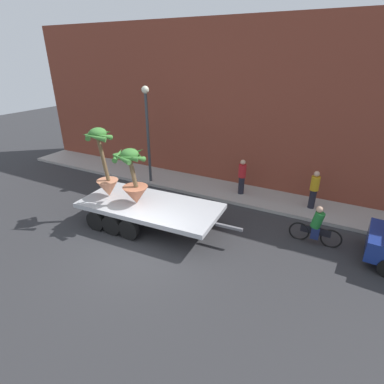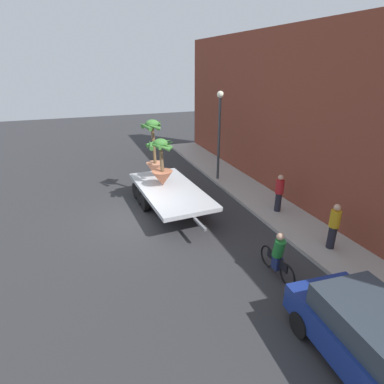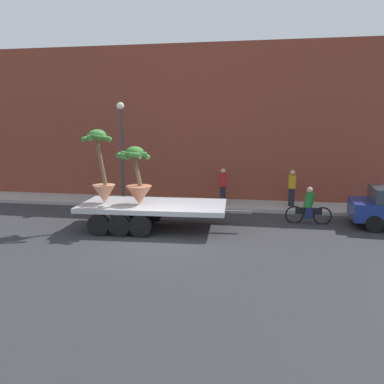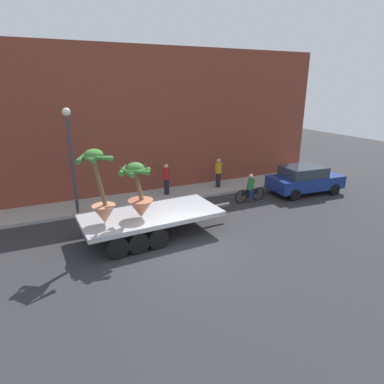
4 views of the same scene
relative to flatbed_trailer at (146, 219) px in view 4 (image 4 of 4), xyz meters
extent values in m
plane|color=#2D2D30|center=(0.95, -1.70, -0.77)|extent=(60.00, 60.00, 0.00)
cube|color=#A39E99|center=(0.95, 4.40, -0.69)|extent=(24.00, 2.20, 0.15)
cube|color=brown|center=(0.95, 6.10, 3.18)|extent=(24.00, 1.20, 7.89)
cube|color=#B7BABF|center=(0.24, 0.01, 0.12)|extent=(5.66, 2.81, 0.18)
cylinder|color=black|center=(-1.59, 1.09, -0.37)|extent=(0.81, 0.26, 0.80)
cylinder|color=black|center=(-1.46, -1.26, -0.37)|extent=(0.81, 0.26, 0.80)
cylinder|color=black|center=(-0.82, 1.13, -0.37)|extent=(0.81, 0.26, 0.80)
cylinder|color=black|center=(-0.69, -1.21, -0.37)|extent=(0.81, 0.26, 0.80)
cylinder|color=black|center=(-0.04, 1.17, -0.37)|extent=(0.81, 0.26, 0.80)
cylinder|color=black|center=(0.08, -1.17, -0.37)|extent=(0.81, 0.26, 0.80)
cube|color=slate|center=(3.50, 0.19, -0.03)|extent=(1.00, 0.16, 0.10)
cone|color=#B26647|center=(-0.25, -0.19, 0.57)|extent=(0.98, 0.98, 0.71)
cylinder|color=brown|center=(-0.32, -0.19, 1.56)|extent=(0.39, 0.17, 1.29)
ellipsoid|color=#428438|center=(-0.38, -0.19, 2.20)|extent=(0.66, 0.66, 0.41)
cone|color=#428438|center=(-0.01, -0.23, 2.13)|extent=(0.28, 0.79, 0.47)
cone|color=#428438|center=(-0.14, 0.04, 2.12)|extent=(0.63, 0.65, 0.47)
cone|color=#428438|center=(-0.50, 0.22, 2.12)|extent=(0.89, 0.42, 0.55)
cone|color=#428438|center=(-0.78, 0.01, 2.17)|extent=(0.60, 0.91, 0.37)
cone|color=#428438|center=(-0.79, -0.36, 2.16)|extent=(0.52, 0.91, 0.38)
cone|color=#428438|center=(-0.44, -0.64, 2.17)|extent=(0.94, 0.32, 0.36)
cone|color=#428438|center=(-0.21, -0.51, 2.17)|extent=(0.74, 0.53, 0.31)
cone|color=tan|center=(-1.65, -0.19, 0.57)|extent=(0.87, 0.87, 0.71)
cylinder|color=brown|center=(-1.74, -0.19, 1.87)|extent=(0.45, 0.15, 1.90)
ellipsoid|color=#428438|center=(-1.83, -0.19, 2.83)|extent=(0.66, 0.66, 0.41)
cone|color=#428438|center=(-1.49, -0.23, 2.75)|extent=(0.28, 0.73, 0.43)
cone|color=#428438|center=(-1.78, 0.15, 2.78)|extent=(0.74, 0.31, 0.34)
cone|color=#428438|center=(-2.18, 0.04, 2.76)|extent=(0.64, 0.81, 0.45)
cone|color=#428438|center=(-2.10, -0.40, 2.78)|extent=(0.60, 0.68, 0.35)
cone|color=#428438|center=(-1.65, -0.59, 2.78)|extent=(0.90, 0.56, 0.39)
torus|color=black|center=(6.79, 1.76, -0.43)|extent=(0.74, 0.06, 0.74)
torus|color=black|center=(5.69, 1.75, -0.43)|extent=(0.74, 0.06, 0.74)
cube|color=black|center=(6.24, 1.76, -0.25)|extent=(1.04, 0.06, 0.28)
cylinder|color=#1E702D|center=(6.24, 1.76, 0.20)|extent=(0.44, 0.34, 0.65)
sphere|color=tan|center=(6.24, 1.76, 0.62)|extent=(0.24, 0.24, 0.24)
cube|color=navy|center=(6.24, 1.76, -0.33)|extent=(0.28, 0.24, 0.44)
cube|color=navy|center=(9.92, 1.68, -0.10)|extent=(4.26, 2.16, 0.70)
cube|color=#2D3842|center=(9.71, 1.69, 0.53)|extent=(2.39, 1.85, 0.56)
cylinder|color=black|center=(11.32, 2.47, -0.45)|extent=(0.65, 0.24, 0.64)
cylinder|color=black|center=(11.20, 0.70, -0.45)|extent=(0.65, 0.24, 0.64)
cylinder|color=black|center=(8.64, 2.66, -0.45)|extent=(0.65, 0.24, 0.64)
cylinder|color=black|center=(8.51, 0.88, -0.45)|extent=(0.65, 0.24, 0.64)
cylinder|color=black|center=(5.76, 4.35, -0.19)|extent=(0.28, 0.28, 0.85)
cylinder|color=gold|center=(5.76, 4.35, 0.54)|extent=(0.36, 0.36, 0.62)
sphere|color=tan|center=(5.76, 4.35, 0.97)|extent=(0.24, 0.24, 0.24)
cylinder|color=black|center=(2.52, 4.34, -0.19)|extent=(0.28, 0.28, 0.85)
cylinder|color=red|center=(2.52, 4.34, 0.54)|extent=(0.36, 0.36, 0.62)
sphere|color=tan|center=(2.52, 4.34, 0.97)|extent=(0.24, 0.24, 0.24)
cylinder|color=#383D42|center=(-2.28, 3.60, 1.63)|extent=(0.14, 0.14, 4.50)
sphere|color=#EAEACC|center=(-2.28, 3.60, 4.03)|extent=(0.36, 0.36, 0.36)
camera|label=1|loc=(6.60, -8.50, 5.53)|focal=28.05mm
camera|label=2|loc=(13.13, -3.69, 5.56)|focal=29.36mm
camera|label=3|loc=(4.18, -13.91, 3.31)|focal=35.87mm
camera|label=4|loc=(-3.45, -11.77, 5.12)|focal=30.53mm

